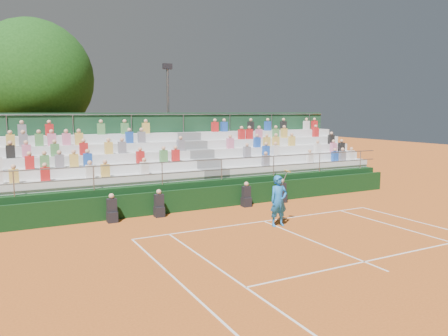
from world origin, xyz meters
TOP-DOWN VIEW (x-y plane):
  - ground at (0.00, 0.00)m, footprint 90.00×90.00m
  - courtside_wall at (0.00, 3.20)m, footprint 20.00×0.15m
  - line_officials at (-1.35, 2.75)m, footprint 8.75×0.40m
  - grandstand at (-0.01, 6.44)m, footprint 20.00×5.20m
  - tennis_player at (0.11, -0.87)m, footprint 0.91×0.52m
  - tree_east at (-7.44, 12.24)m, footprint 6.57×6.57m
  - floodlight_mast at (0.49, 12.19)m, footprint 0.60×0.25m

SIDE VIEW (x-z plane):
  - ground at x=0.00m, z-range 0.00..0.00m
  - line_officials at x=-1.35m, z-range -0.12..1.07m
  - courtside_wall at x=0.00m, z-range 0.00..1.00m
  - tennis_player at x=0.11m, z-range -0.11..2.11m
  - grandstand at x=-0.01m, z-range -1.12..3.28m
  - floodlight_mast at x=0.49m, z-range 0.66..8.16m
  - tree_east at x=-7.44m, z-range 1.48..11.04m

